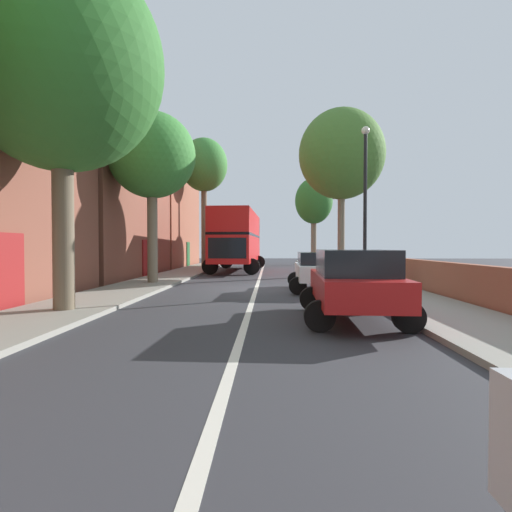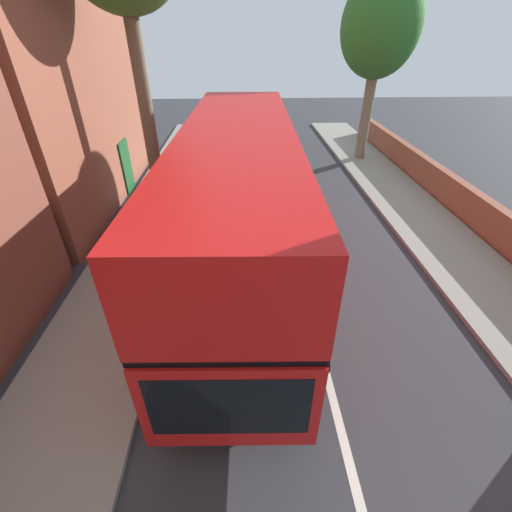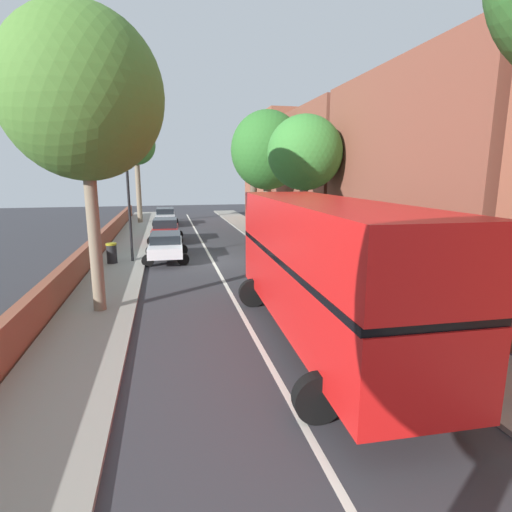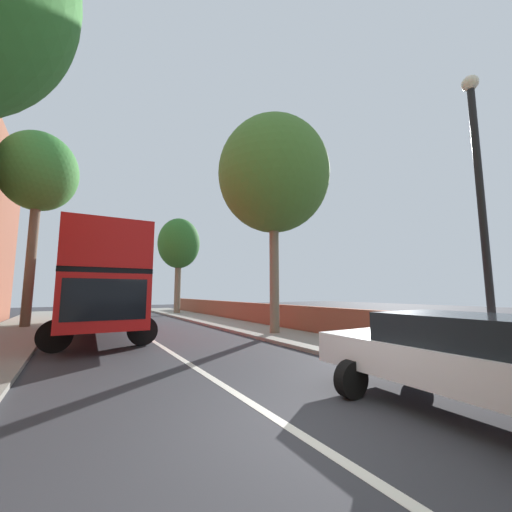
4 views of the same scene
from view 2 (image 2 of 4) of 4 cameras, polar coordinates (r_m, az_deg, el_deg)
double_decker_bus at (r=8.68m, az=-2.76°, el=9.41°), size 3.80×10.50×4.06m
street_tree_right_5 at (r=19.26m, az=19.87°, el=31.92°), size 3.53×3.53×8.05m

